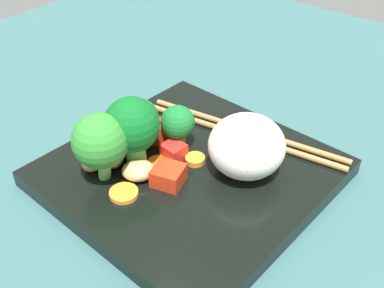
{
  "coord_description": "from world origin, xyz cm",
  "views": [
    {
      "loc": [
        23.84,
        -29.19,
        32.78
      ],
      "look_at": [
        -0.54,
        1.04,
        3.85
      ],
      "focal_mm": 43.71,
      "sensor_mm": 36.0,
      "label": 1
    }
  ],
  "objects_px": {
    "square_plate": "(190,173)",
    "rice_mound": "(247,146)",
    "chopstick_pair": "(244,133)",
    "broccoli_floret_1": "(139,119)",
    "carrot_slice_0": "(160,165)"
  },
  "relations": [
    {
      "from": "square_plate",
      "to": "rice_mound",
      "type": "height_order",
      "value": "rice_mound"
    },
    {
      "from": "rice_mound",
      "to": "chopstick_pair",
      "type": "xyz_separation_m",
      "value": [
        -0.04,
        0.05,
        -0.03
      ]
    },
    {
      "from": "square_plate",
      "to": "broccoli_floret_1",
      "type": "height_order",
      "value": "broccoli_floret_1"
    },
    {
      "from": "chopstick_pair",
      "to": "broccoli_floret_1",
      "type": "bearing_deg",
      "value": 41.73
    },
    {
      "from": "square_plate",
      "to": "carrot_slice_0",
      "type": "height_order",
      "value": "carrot_slice_0"
    },
    {
      "from": "rice_mound",
      "to": "carrot_slice_0",
      "type": "height_order",
      "value": "rice_mound"
    },
    {
      "from": "broccoli_floret_1",
      "to": "chopstick_pair",
      "type": "relative_size",
      "value": 0.25
    },
    {
      "from": "square_plate",
      "to": "carrot_slice_0",
      "type": "xyz_separation_m",
      "value": [
        -0.02,
        -0.02,
        0.01
      ]
    },
    {
      "from": "rice_mound",
      "to": "chopstick_pair",
      "type": "bearing_deg",
      "value": 124.65
    },
    {
      "from": "square_plate",
      "to": "broccoli_floret_1",
      "type": "relative_size",
      "value": 4.26
    },
    {
      "from": "broccoli_floret_1",
      "to": "carrot_slice_0",
      "type": "bearing_deg",
      "value": -17.43
    },
    {
      "from": "rice_mound",
      "to": "carrot_slice_0",
      "type": "xyz_separation_m",
      "value": [
        -0.07,
        -0.05,
        -0.03
      ]
    },
    {
      "from": "rice_mound",
      "to": "chopstick_pair",
      "type": "relative_size",
      "value": 0.32
    },
    {
      "from": "square_plate",
      "to": "rice_mound",
      "type": "relative_size",
      "value": 3.34
    },
    {
      "from": "chopstick_pair",
      "to": "square_plate",
      "type": "bearing_deg",
      "value": 72.33
    }
  ]
}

